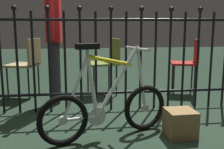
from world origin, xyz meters
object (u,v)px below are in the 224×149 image
(bicycle, at_px, (107,107))
(person_visitor, at_px, (54,30))
(chair_olive, at_px, (107,60))
(chair_red, at_px, (189,60))
(display_crate, at_px, (180,123))
(chair_tan, at_px, (27,61))

(bicycle, bearing_deg, person_visitor, 113.83)
(chair_olive, relative_size, chair_red, 1.02)
(bicycle, xyz_separation_m, display_crate, (0.70, -0.06, -0.17))
(chair_red, height_order, chair_tan, chair_tan)
(bicycle, bearing_deg, chair_olive, 83.87)
(person_visitor, bearing_deg, chair_olive, 28.84)
(chair_tan, height_order, person_visitor, person_visitor)
(chair_red, bearing_deg, chair_tan, 178.47)
(chair_olive, xyz_separation_m, chair_red, (1.26, -0.13, -0.01))
(bicycle, distance_m, chair_olive, 1.70)
(person_visitor, bearing_deg, display_crate, -46.41)
(chair_olive, distance_m, chair_red, 1.27)
(chair_red, relative_size, person_visitor, 0.51)
(chair_olive, bearing_deg, bicycle, -96.13)
(bicycle, height_order, person_visitor, person_visitor)
(chair_tan, bearing_deg, chair_red, -1.53)
(person_visitor, height_order, display_crate, person_visitor)
(bicycle, relative_size, chair_tan, 1.46)
(chair_red, xyz_separation_m, person_visitor, (-2.00, -0.27, 0.47))
(chair_tan, xyz_separation_m, person_visitor, (0.43, -0.34, 0.46))
(bicycle, distance_m, person_visitor, 1.55)
(chair_red, xyz_separation_m, chair_tan, (-2.43, 0.06, 0.01))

